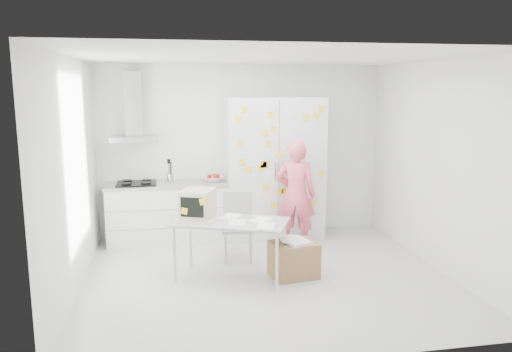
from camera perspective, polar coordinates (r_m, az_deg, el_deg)
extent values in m
cube|color=silver|center=(6.40, 1.29, -11.55)|extent=(4.50, 4.00, 0.02)
cube|color=white|center=(7.97, -1.57, 2.93)|extent=(4.50, 0.02, 2.70)
cube|color=white|center=(6.00, -20.22, -0.14)|extent=(0.02, 4.00, 2.70)
cube|color=white|center=(6.84, 20.14, 1.09)|extent=(0.02, 4.00, 2.70)
cube|color=white|center=(5.95, 1.40, 13.47)|extent=(4.50, 4.00, 0.02)
cube|color=white|center=(7.76, -10.01, -4.28)|extent=(1.80, 0.60, 0.88)
cube|color=gray|center=(7.43, -10.02, -3.81)|extent=(1.76, 0.01, 0.01)
cube|color=gray|center=(7.50, -9.95, -5.89)|extent=(1.76, 0.01, 0.01)
cube|color=#9E9E99|center=(7.66, -10.11, -0.94)|extent=(1.84, 0.63, 0.04)
cube|color=black|center=(7.67, -13.48, -0.86)|extent=(0.58, 0.50, 0.03)
cylinder|color=black|center=(7.55, -14.60, -0.85)|extent=(0.14, 0.14, 0.02)
cylinder|color=black|center=(7.54, -12.48, -0.78)|extent=(0.14, 0.14, 0.02)
cylinder|color=black|center=(7.79, -14.48, -0.51)|extent=(0.14, 0.14, 0.02)
cylinder|color=black|center=(7.77, -12.42, -0.45)|extent=(0.14, 0.14, 0.02)
cylinder|color=silver|center=(7.64, -9.76, -0.27)|extent=(0.10, 0.10, 0.14)
cylinder|color=black|center=(7.63, -9.90, 0.48)|extent=(0.01, 0.01, 0.30)
cylinder|color=black|center=(7.61, -9.65, 0.46)|extent=(0.01, 0.01, 0.30)
cylinder|color=black|center=(7.64, -9.75, 0.50)|extent=(0.01, 0.01, 0.30)
cube|color=black|center=(7.61, -9.93, 1.67)|extent=(0.05, 0.01, 0.07)
imported|color=white|center=(7.68, -4.90, -0.34)|extent=(0.31, 0.31, 0.08)
sphere|color=#B2140F|center=(7.69, -5.36, -0.14)|extent=(0.08, 0.08, 0.08)
sphere|color=#B2140F|center=(7.63, -4.64, -0.21)|extent=(0.08, 0.08, 0.08)
sphere|color=#B2140F|center=(7.72, -4.42, -0.08)|extent=(0.08, 0.08, 0.08)
cylinder|color=yellow|center=(7.68, -5.07, 0.20)|extent=(0.09, 0.17, 0.10)
cylinder|color=yellow|center=(7.69, -4.89, 0.21)|extent=(0.04, 0.17, 0.10)
cylinder|color=yellow|center=(7.69, -4.70, 0.22)|extent=(0.08, 0.17, 0.10)
cube|color=silver|center=(7.62, -13.68, 4.20)|extent=(0.70, 0.48, 0.07)
cube|color=silver|center=(7.70, -13.79, 7.99)|extent=(0.26, 0.24, 0.95)
cube|color=silver|center=(7.78, 2.09, 0.88)|extent=(1.50, 0.65, 2.20)
cube|color=slate|center=(7.46, 2.63, 0.47)|extent=(0.01, 0.01, 2.16)
cube|color=silver|center=(7.44, 2.20, 0.45)|extent=(0.02, 0.02, 0.30)
cube|color=silver|center=(7.46, 3.10, 0.47)|extent=(0.02, 0.02, 0.30)
cube|color=yellow|center=(7.47, 5.80, 6.65)|extent=(0.10, 0.00, 0.10)
cube|color=yellow|center=(7.51, 6.90, 6.84)|extent=(0.12, 0.00, 0.12)
cube|color=yellow|center=(7.64, 7.52, 0.27)|extent=(0.12, 0.00, 0.12)
cube|color=yellow|center=(7.39, 0.88, 1.27)|extent=(0.10, 0.00, 0.10)
cube|color=yellow|center=(7.42, 2.74, 2.40)|extent=(0.12, 0.00, 0.12)
cube|color=yellow|center=(7.59, 5.38, -1.25)|extent=(0.12, 0.00, 0.12)
cube|color=yellow|center=(7.46, 1.14, -1.33)|extent=(0.10, 0.00, 0.10)
cube|color=yellow|center=(7.33, 1.69, 7.01)|extent=(0.12, 0.00, 0.12)
cube|color=yellow|center=(7.53, 3.30, -1.68)|extent=(0.12, 0.00, 0.12)
cube|color=yellow|center=(7.54, 5.67, 1.25)|extent=(0.12, 0.00, 0.12)
cube|color=yellow|center=(7.56, 4.75, -0.66)|extent=(0.10, 0.00, 0.10)
cube|color=yellow|center=(7.34, 1.06, 4.95)|extent=(0.12, 0.00, 0.12)
cube|color=yellow|center=(7.36, -0.86, 0.73)|extent=(0.10, 0.00, 0.10)
cube|color=yellow|center=(7.33, -1.55, 1.57)|extent=(0.10, 0.00, 0.10)
cube|color=yellow|center=(7.25, -2.06, 6.47)|extent=(0.11, 0.00, 0.11)
cube|color=yellow|center=(7.55, 2.09, -3.39)|extent=(0.10, 0.00, 0.10)
cube|color=yellow|center=(7.40, 1.14, 1.32)|extent=(0.11, 0.00, 0.11)
cube|color=yellow|center=(7.70, 6.50, -3.12)|extent=(0.11, 0.00, 0.11)
cube|color=yellow|center=(7.53, 7.51, 7.58)|extent=(0.10, 0.00, 0.10)
cube|color=yellow|center=(7.36, 1.40, 3.69)|extent=(0.10, 0.00, 0.10)
cube|color=yellow|center=(7.39, 0.51, 0.87)|extent=(0.11, 0.00, 0.11)
cube|color=yellow|center=(7.62, 3.92, -3.81)|extent=(0.10, 0.00, 0.10)
cube|color=yellow|center=(7.26, -1.31, 7.58)|extent=(0.10, 0.00, 0.10)
cube|color=yellow|center=(7.29, -1.80, 3.74)|extent=(0.12, 0.00, 0.12)
cube|color=yellow|center=(7.59, 4.87, -1.92)|extent=(0.11, 0.00, 0.11)
cube|color=yellow|center=(7.36, 2.09, 5.33)|extent=(0.11, 0.00, 0.11)
cube|color=yellow|center=(7.49, 4.64, 1.90)|extent=(0.11, 0.00, 0.11)
cube|color=yellow|center=(7.52, 2.76, -1.79)|extent=(0.11, 0.00, 0.11)
imported|color=#F8606E|center=(7.33, 4.57, -2.11)|extent=(0.68, 0.56, 1.60)
cube|color=#AEB3B9|center=(6.13, -2.93, -5.26)|extent=(1.54, 1.17, 0.03)
cylinder|color=silver|center=(6.18, -9.32, -8.90)|extent=(0.05, 0.05, 0.71)
cylinder|color=silver|center=(5.85, 2.40, -9.87)|extent=(0.05, 0.05, 0.71)
cylinder|color=silver|center=(6.68, -7.51, -7.36)|extent=(0.05, 0.05, 0.71)
cylinder|color=silver|center=(6.38, 3.30, -8.14)|extent=(0.05, 0.05, 0.71)
cube|color=beige|center=(6.28, -6.66, -3.13)|extent=(0.50, 0.51, 0.35)
cube|color=beige|center=(6.09, -7.29, -3.56)|extent=(0.33, 0.15, 0.31)
cube|color=black|center=(6.09, -7.32, -3.58)|extent=(0.27, 0.12, 0.25)
cube|color=yellow|center=(6.12, -8.20, -3.99)|extent=(0.08, 0.04, 0.09)
cube|color=yellow|center=(6.02, -6.12, -2.95)|extent=(0.09, 0.04, 0.09)
cube|color=beige|center=(6.07, -6.97, -5.21)|extent=(0.46, 0.30, 0.02)
cube|color=gray|center=(6.07, -6.98, -5.08)|extent=(0.40, 0.25, 0.01)
cube|color=white|center=(6.06, -2.16, -5.29)|extent=(0.25, 0.32, 0.00)
cube|color=white|center=(6.16, 0.46, -5.00)|extent=(0.35, 0.35, 0.00)
cube|color=white|center=(5.88, 1.15, -5.72)|extent=(0.28, 0.34, 0.00)
cube|color=white|center=(6.32, -2.90, -4.62)|extent=(0.33, 0.36, 0.00)
cube|color=#AAA9A8|center=(6.85, -2.09, -6.02)|extent=(0.47, 0.47, 0.04)
cube|color=#AAA9A8|center=(6.97, -2.12, -3.61)|extent=(0.40, 0.08, 0.46)
cylinder|color=#A5A6AA|center=(6.76, -3.51, -8.33)|extent=(0.03, 0.03, 0.43)
cylinder|color=#A5A6AA|center=(6.76, -0.61, -8.31)|extent=(0.03, 0.03, 0.43)
cylinder|color=#A5A6AA|center=(7.08, -3.47, -7.46)|extent=(0.03, 0.03, 0.43)
cylinder|color=#A5A6AA|center=(7.08, -0.71, -7.43)|extent=(0.03, 0.03, 0.43)
cube|color=olive|center=(6.36, 4.32, -9.48)|extent=(0.62, 0.53, 0.44)
cube|color=silver|center=(6.27, 4.62, -7.46)|extent=(0.35, 0.41, 0.04)
cube|color=silver|center=(6.30, 3.91, -7.16)|extent=(0.27, 0.36, 0.00)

